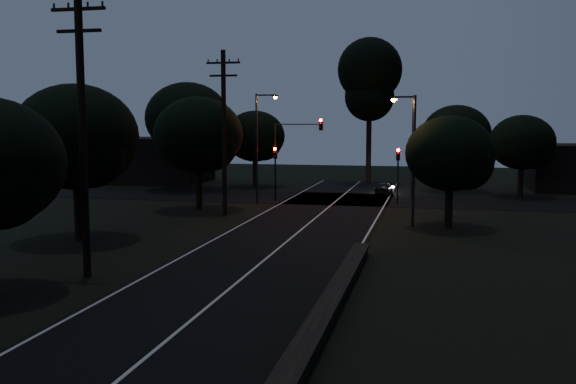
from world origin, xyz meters
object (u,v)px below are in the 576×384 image
at_px(utility_pole_far, 224,130).
at_px(signal_right, 398,165).
at_px(streetlight_c, 411,151).
at_px(tall_pine, 370,79).
at_px(streetlight_a, 259,140).
at_px(car, 384,189).
at_px(signal_mast, 297,144).
at_px(utility_pole_mid, 82,129).
at_px(streetlight_b, 410,139).
at_px(signal_left, 275,163).

relative_size(utility_pole_far, signal_right, 2.56).
bearing_deg(signal_right, streetlight_c, -82.98).
bearing_deg(tall_pine, streetlight_a, -110.36).
distance_m(signal_right, car, 6.11).
xyz_separation_m(utility_pole_far, tall_pine, (7.00, 23.00, 4.58)).
relative_size(tall_pine, streetlight_c, 1.86).
distance_m(signal_right, signal_mast, 7.66).
xyz_separation_m(tall_pine, car, (2.20, -9.52, -9.53)).
xyz_separation_m(utility_pole_mid, streetlight_a, (0.69, 23.00, -1.10)).
bearing_deg(utility_pole_mid, signal_mast, 82.96).
distance_m(utility_pole_mid, streetlight_c, 19.15).
relative_size(tall_pine, signal_right, 3.41).
bearing_deg(streetlight_b, signal_mast, -154.01).
height_order(signal_mast, car, signal_mast).
xyz_separation_m(utility_pole_far, streetlight_b, (11.31, 12.00, -0.85)).
relative_size(utility_pole_mid, signal_left, 2.68).
xyz_separation_m(utility_pole_mid, signal_left, (1.40, 24.99, -2.90)).
xyz_separation_m(utility_pole_mid, signal_mast, (3.09, 24.99, -1.40)).
xyz_separation_m(signal_right, car, (-1.40, 5.49, -2.30)).
bearing_deg(tall_pine, signal_left, -110.46).
distance_m(utility_pole_mid, signal_left, 25.19).
distance_m(tall_pine, streetlight_c, 26.10).
bearing_deg(car, utility_pole_far, 58.36).
height_order(signal_mast, streetlight_c, streetlight_c).
bearing_deg(streetlight_c, car, 99.64).
bearing_deg(utility_pole_far, tall_pine, 73.07).
distance_m(signal_left, car, 9.81).
relative_size(signal_right, signal_mast, 0.66).
bearing_deg(signal_mast, streetlight_b, 25.99).
relative_size(utility_pole_mid, streetlight_c, 1.47).
xyz_separation_m(signal_mast, streetlight_b, (8.22, 4.01, 0.30)).
xyz_separation_m(tall_pine, signal_mast, (-3.91, -15.01, -5.72)).
xyz_separation_m(signal_left, streetlight_b, (9.91, 4.01, 1.80)).
bearing_deg(utility_pole_mid, streetlight_b, 68.70).
bearing_deg(utility_pole_mid, signal_right, 67.01).
height_order(signal_right, car, signal_right).
bearing_deg(signal_left, streetlight_a, -109.59).
distance_m(streetlight_c, car, 16.15).
xyz_separation_m(signal_right, streetlight_c, (1.23, -9.99, 1.51)).
bearing_deg(utility_pole_far, signal_right, 37.00).
bearing_deg(signal_mast, utility_pole_far, -111.11).
xyz_separation_m(utility_pole_mid, utility_pole_far, (0.00, 17.00, -0.25)).
bearing_deg(utility_pole_mid, utility_pole_far, 90.00).
bearing_deg(signal_right, signal_mast, 179.97).
bearing_deg(streetlight_a, signal_right, 11.34).
bearing_deg(streetlight_a, utility_pole_far, -96.59).
relative_size(signal_left, streetlight_a, 0.51).
bearing_deg(streetlight_b, car, 145.00).
height_order(utility_pole_mid, tall_pine, tall_pine).
distance_m(utility_pole_far, tall_pine, 24.47).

